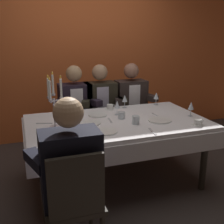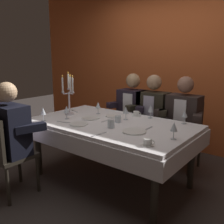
% 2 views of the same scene
% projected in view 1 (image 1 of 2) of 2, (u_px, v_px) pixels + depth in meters
% --- Properties ---
extents(ground_plane, '(12.00, 12.00, 0.00)m').
position_uv_depth(ground_plane, '(117.00, 182.00, 3.18)').
color(ground_plane, '#3F3733').
extents(back_wall, '(6.00, 0.12, 2.70)m').
position_uv_depth(back_wall, '(81.00, 52.00, 4.31)').
color(back_wall, orange).
rests_on(back_wall, ground_plane).
extents(dining_table, '(1.94, 1.14, 0.74)m').
position_uv_depth(dining_table, '(117.00, 131.00, 3.01)').
color(dining_table, white).
rests_on(dining_table, ground_plane).
extents(candelabra, '(0.15, 0.17, 0.56)m').
position_uv_depth(candelabra, '(54.00, 104.00, 2.67)').
color(candelabra, silver).
rests_on(candelabra, dining_table).
extents(dinner_plate_0, '(0.22, 0.22, 0.01)m').
position_uv_depth(dinner_plate_0, '(90.00, 123.00, 2.86)').
color(dinner_plate_0, white).
rests_on(dinner_plate_0, dining_table).
extents(dinner_plate_1, '(0.25, 0.25, 0.01)m').
position_uv_depth(dinner_plate_1, '(160.00, 120.00, 2.96)').
color(dinner_plate_1, white).
rests_on(dinner_plate_1, dining_table).
extents(dinner_plate_2, '(0.21, 0.21, 0.01)m').
position_uv_depth(dinner_plate_2, '(98.00, 115.00, 3.15)').
color(dinner_plate_2, white).
rests_on(dinner_plate_2, dining_table).
extents(dinner_plate_3, '(0.20, 0.20, 0.01)m').
position_uv_depth(dinner_plate_3, '(107.00, 132.00, 2.62)').
color(dinner_plate_3, white).
rests_on(dinner_plate_3, dining_table).
extents(wine_glass_0, '(0.07, 0.07, 0.16)m').
position_uv_depth(wine_glass_0, '(117.00, 105.00, 3.15)').
color(wine_glass_0, silver).
rests_on(wine_glass_0, dining_table).
extents(wine_glass_1, '(0.07, 0.07, 0.16)m').
position_uv_depth(wine_glass_1, '(125.00, 99.00, 3.44)').
color(wine_glass_1, silver).
rests_on(wine_glass_1, dining_table).
extents(wine_glass_2, '(0.07, 0.07, 0.16)m').
position_uv_depth(wine_glass_2, '(76.00, 108.00, 3.03)').
color(wine_glass_2, silver).
rests_on(wine_glass_2, dining_table).
extents(wine_glass_3, '(0.07, 0.07, 0.16)m').
position_uv_depth(wine_glass_3, '(61.00, 131.00, 2.33)').
color(wine_glass_3, silver).
rests_on(wine_glass_3, dining_table).
extents(wine_glass_4, '(0.07, 0.07, 0.16)m').
position_uv_depth(wine_glass_4, '(73.00, 121.00, 2.59)').
color(wine_glass_4, silver).
rests_on(wine_glass_4, dining_table).
extents(wine_glass_5, '(0.07, 0.07, 0.16)m').
position_uv_depth(wine_glass_5, '(156.00, 96.00, 3.58)').
color(wine_glass_5, silver).
rests_on(wine_glass_5, dining_table).
extents(wine_glass_6, '(0.07, 0.07, 0.16)m').
position_uv_depth(wine_glass_6, '(191.00, 106.00, 3.10)').
color(wine_glass_6, silver).
rests_on(wine_glass_6, dining_table).
extents(water_tumbler_0, '(0.08, 0.08, 0.08)m').
position_uv_depth(water_tumbler_0, '(122.00, 115.00, 3.03)').
color(water_tumbler_0, silver).
rests_on(water_tumbler_0, dining_table).
extents(water_tumbler_1, '(0.07, 0.07, 0.09)m').
position_uv_depth(water_tumbler_1, '(136.00, 120.00, 2.85)').
color(water_tumbler_1, silver).
rests_on(water_tumbler_1, dining_table).
extents(coffee_cup_0, '(0.13, 0.12, 0.06)m').
position_uv_depth(coffee_cup_0, '(110.00, 107.00, 3.39)').
color(coffee_cup_0, white).
rests_on(coffee_cup_0, dining_table).
extents(coffee_cup_1, '(0.13, 0.12, 0.06)m').
position_uv_depth(coffee_cup_1, '(198.00, 122.00, 2.82)').
color(coffee_cup_1, white).
rests_on(coffee_cup_1, dining_table).
extents(fork_0, '(0.03, 0.17, 0.01)m').
position_uv_depth(fork_0, '(110.00, 120.00, 2.97)').
color(fork_0, '#B7B7BC').
rests_on(fork_0, dining_table).
extents(fork_1, '(0.17, 0.07, 0.01)m').
position_uv_depth(fork_1, '(44.00, 123.00, 2.87)').
color(fork_1, '#B7B7BC').
rests_on(fork_1, dining_table).
extents(fork_2, '(0.17, 0.06, 0.01)m').
position_uv_depth(fork_2, '(85.00, 136.00, 2.53)').
color(fork_2, '#B7B7BC').
rests_on(fork_2, dining_table).
extents(fork_3, '(0.02, 0.17, 0.01)m').
position_uv_depth(fork_3, '(156.00, 115.00, 3.16)').
color(fork_3, '#B7B7BC').
rests_on(fork_3, dining_table).
extents(knife_4, '(0.04, 0.19, 0.01)m').
position_uv_depth(knife_4, '(153.00, 131.00, 2.64)').
color(knife_4, '#B7B7BC').
rests_on(knife_4, dining_table).
extents(seated_diner_0, '(0.63, 0.48, 1.24)m').
position_uv_depth(seated_diner_0, '(71.00, 167.00, 1.96)').
color(seated_diner_0, '#2B261E').
rests_on(seated_diner_0, ground_plane).
extents(seated_diner_1, '(0.63, 0.48, 1.24)m').
position_uv_depth(seated_diner_1, '(75.00, 103.00, 3.69)').
color(seated_diner_1, '#2B261E').
rests_on(seated_diner_1, ground_plane).
extents(seated_diner_2, '(0.63, 0.48, 1.24)m').
position_uv_depth(seated_diner_2, '(100.00, 101.00, 3.80)').
color(seated_diner_2, '#2B261E').
rests_on(seated_diner_2, ground_plane).
extents(seated_diner_3, '(0.63, 0.48, 1.24)m').
position_uv_depth(seated_diner_3, '(131.00, 99.00, 3.94)').
color(seated_diner_3, '#2B261E').
rests_on(seated_diner_3, ground_plane).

